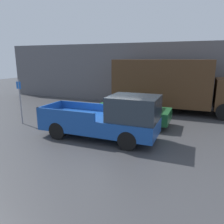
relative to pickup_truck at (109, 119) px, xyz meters
name	(u,v)px	position (x,y,z in m)	size (l,w,h in m)	color
ground_plane	(110,138)	(-0.03, 0.19, -0.99)	(60.00, 60.00, 0.00)	#3D3D3F
building_wall	(151,74)	(-0.03, 8.86, 1.46)	(28.00, 0.15, 4.91)	#56565B
pickup_truck	(109,119)	(0.00, 0.00, 0.00)	(5.50, 1.99, 2.11)	#194799
car	(131,110)	(0.26, 2.70, -0.14)	(4.39, 1.85, 1.69)	#1E592D
delivery_truck	(171,84)	(1.89, 6.69, 0.94)	(8.65, 2.56, 3.61)	#472D19
parking_sign	(20,99)	(-5.62, 0.46, 0.43)	(0.30, 0.07, 2.53)	gray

